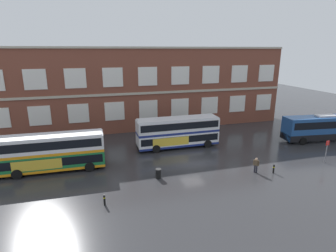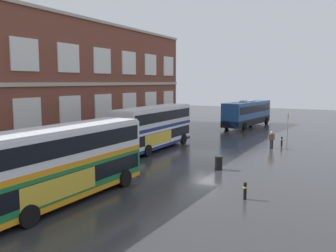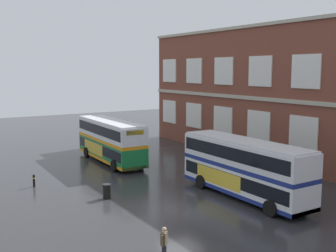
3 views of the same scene
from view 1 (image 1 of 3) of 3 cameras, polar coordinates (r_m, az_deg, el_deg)
The scene contains 10 objects.
ground_plane at distance 34.21m, azimuth 3.98°, elevation -6.25°, with size 120.00×120.00×0.00m, color #2B2B2D.
brick_terminal_building at distance 46.98m, azimuth -5.26°, elevation 7.92°, with size 47.81×8.19×13.22m.
double_decker_near at distance 31.96m, azimuth -23.18°, elevation -5.02°, with size 11.06×3.08×4.07m.
double_decker_middle at distance 36.47m, azimuth 2.07°, elevation -1.23°, with size 11.01×2.91×4.07m.
touring_coach at distance 45.26m, azimuth 29.85°, elevation -0.31°, with size 12.22×3.97×3.80m.
waiting_passenger at distance 30.83m, azimuth 17.94°, elevation -7.68°, with size 0.49×0.55×1.70m.
bus_stand_flag at distance 36.54m, azimuth 30.26°, elevation -4.26°, with size 0.44×0.10×2.70m.
station_litter_bin at distance 28.34m, azimuth -2.03°, elevation -9.91°, with size 0.60×0.60×1.03m.
safety_bollard_west at distance 31.53m, azimuth 21.24°, elevation -8.34°, with size 0.19×0.19×0.95m.
safety_bollard_east at distance 24.52m, azimuth -13.17°, elevation -14.79°, with size 0.19×0.19×0.95m.
Camera 1 is at (-11.16, -27.71, 12.76)m, focal length 29.12 mm.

